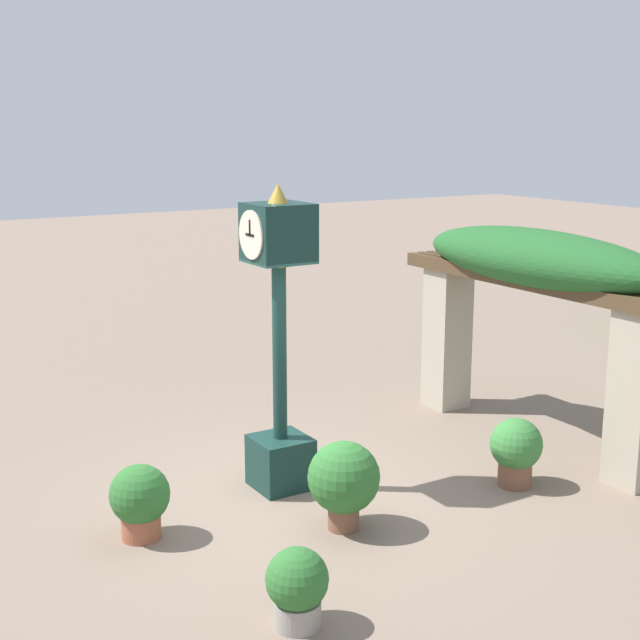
{
  "coord_description": "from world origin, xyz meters",
  "views": [
    {
      "loc": [
        7.68,
        -4.34,
        3.88
      ],
      "look_at": [
        -0.32,
        0.51,
        1.8
      ],
      "focal_mm": 50.0,
      "sensor_mm": 36.0,
      "label": 1
    }
  ],
  "objects_px": {
    "potted_plant_near_left": "(516,449)",
    "potted_plant_far_left": "(344,480)",
    "pedestal_clock": "(279,336)",
    "potted_plant_near_right": "(297,586)",
    "potted_plant_far_right": "(140,499)"
  },
  "relations": [
    {
      "from": "potted_plant_far_left",
      "to": "potted_plant_far_right",
      "type": "height_order",
      "value": "potted_plant_far_left"
    },
    {
      "from": "potted_plant_near_left",
      "to": "potted_plant_near_right",
      "type": "relative_size",
      "value": 1.17
    },
    {
      "from": "potted_plant_near_left",
      "to": "potted_plant_near_right",
      "type": "bearing_deg",
      "value": -70.92
    },
    {
      "from": "pedestal_clock",
      "to": "potted_plant_far_right",
      "type": "relative_size",
      "value": 4.48
    },
    {
      "from": "potted_plant_far_left",
      "to": "potted_plant_far_right",
      "type": "xyz_separation_m",
      "value": [
        -0.84,
        -1.76,
        -0.11
      ]
    },
    {
      "from": "potted_plant_near_left",
      "to": "potted_plant_far_right",
      "type": "distance_m",
      "value": 4.04
    },
    {
      "from": "potted_plant_near_right",
      "to": "potted_plant_near_left",
      "type": "bearing_deg",
      "value": 109.08
    },
    {
      "from": "pedestal_clock",
      "to": "potted_plant_near_left",
      "type": "relative_size",
      "value": 4.3
    },
    {
      "from": "potted_plant_near_left",
      "to": "potted_plant_far_left",
      "type": "bearing_deg",
      "value": -92.11
    },
    {
      "from": "potted_plant_far_left",
      "to": "pedestal_clock",
      "type": "bearing_deg",
      "value": -178.81
    },
    {
      "from": "potted_plant_near_left",
      "to": "pedestal_clock",
      "type": "bearing_deg",
      "value": -120.73
    },
    {
      "from": "potted_plant_far_right",
      "to": "potted_plant_near_left",
      "type": "bearing_deg",
      "value": 76.88
    },
    {
      "from": "potted_plant_near_right",
      "to": "potted_plant_far_right",
      "type": "distance_m",
      "value": 2.16
    },
    {
      "from": "pedestal_clock",
      "to": "potted_plant_far_left",
      "type": "bearing_deg",
      "value": 1.19
    },
    {
      "from": "pedestal_clock",
      "to": "potted_plant_far_left",
      "type": "distance_m",
      "value": 1.7
    }
  ]
}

